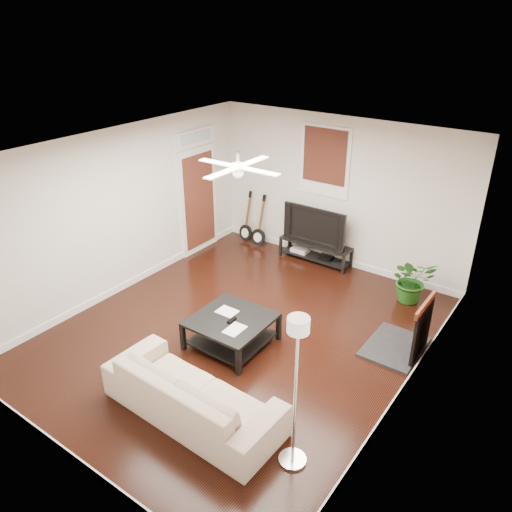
{
  "coord_description": "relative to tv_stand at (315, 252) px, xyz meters",
  "views": [
    {
      "loc": [
        3.87,
        -5.01,
        4.44
      ],
      "look_at": [
        0.0,
        0.4,
        1.15
      ],
      "focal_mm": 35.14,
      "sensor_mm": 36.0,
      "label": 1
    }
  ],
  "objects": [
    {
      "name": "potted_plant",
      "position": [
        2.04,
        -0.36,
        0.19
      ],
      "size": [
        0.94,
        0.92,
        0.79
      ],
      "primitive_type": "imported",
      "rotation": [
        0.0,
        0.0,
        0.69
      ],
      "color": "#1D5418",
      "rests_on": "floor"
    },
    {
      "name": "ceiling_fan",
      "position": [
        0.29,
        -2.78,
        2.4
      ],
      "size": [
        1.24,
        1.24,
        0.32
      ],
      "primitive_type": null,
      "color": "white",
      "rests_on": "ceiling"
    },
    {
      "name": "door_left",
      "position": [
        -2.17,
        -0.88,
        1.05
      ],
      "size": [
        0.08,
        1.0,
        2.5
      ],
      "primitive_type": "cube",
      "color": "white",
      "rests_on": "wall_left"
    },
    {
      "name": "coffee_table",
      "position": [
        0.35,
        -3.08,
        0.02
      ],
      "size": [
        1.07,
        1.07,
        0.45
      ],
      "primitive_type": "cube",
      "rotation": [
        0.0,
        0.0,
        0.01
      ],
      "color": "black",
      "rests_on": "floor"
    },
    {
      "name": "tv_stand",
      "position": [
        0.0,
        0.0,
        0.0
      ],
      "size": [
        1.43,
        0.38,
        0.4
      ],
      "primitive_type": "cube",
      "color": "black",
      "rests_on": "floor"
    },
    {
      "name": "room",
      "position": [
        0.29,
        -2.78,
        1.2
      ],
      "size": [
        5.01,
        6.01,
        2.81
      ],
      "color": "black",
      "rests_on": "ground"
    },
    {
      "name": "brick_accent",
      "position": [
        2.78,
        -1.78,
        1.2
      ],
      "size": [
        0.02,
        2.2,
        2.8
      ],
      "primitive_type": "cube",
      "color": "brown",
      "rests_on": "floor"
    },
    {
      "name": "guitar_right",
      "position": [
        -1.31,
        -0.06,
        0.34
      ],
      "size": [
        0.35,
        0.25,
        1.09
      ],
      "primitive_type": null,
      "rotation": [
        0.0,
        0.0,
        -0.05
      ],
      "color": "black",
      "rests_on": "floor"
    },
    {
      "name": "window_back",
      "position": [
        -0.01,
        0.19,
        1.75
      ],
      "size": [
        1.0,
        0.06,
        1.3
      ],
      "primitive_type": "cube",
      "color": "black",
      "rests_on": "wall_back"
    },
    {
      "name": "floor_lamp",
      "position": [
        2.2,
        -4.37,
        0.73
      ],
      "size": [
        0.32,
        0.32,
        1.87
      ],
      "primitive_type": null,
      "rotation": [
        0.0,
        0.0,
        -0.03
      ],
      "color": "silver",
      "rests_on": "floor"
    },
    {
      "name": "tv",
      "position": [
        0.0,
        0.02,
        0.57
      ],
      "size": [
        1.28,
        0.17,
        0.74
      ],
      "primitive_type": "imported",
      "color": "black",
      "rests_on": "tv_stand"
    },
    {
      "name": "guitar_left",
      "position": [
        -1.66,
        -0.03,
        0.34
      ],
      "size": [
        0.37,
        0.29,
        1.09
      ],
      "primitive_type": null,
      "rotation": [
        0.0,
        0.0,
        -0.16
      ],
      "color": "black",
      "rests_on": "floor"
    },
    {
      "name": "fireplace",
      "position": [
        2.49,
        -1.78,
        0.26
      ],
      "size": [
        0.8,
        1.1,
        0.92
      ],
      "primitive_type": "cube",
      "color": "black",
      "rests_on": "floor"
    },
    {
      "name": "sofa",
      "position": [
        0.85,
        -4.47,
        0.13
      ],
      "size": [
        2.32,
        0.96,
        0.67
      ],
      "primitive_type": "imported",
      "rotation": [
        0.0,
        0.0,
        3.11
      ],
      "color": "tan",
      "rests_on": "floor"
    }
  ]
}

